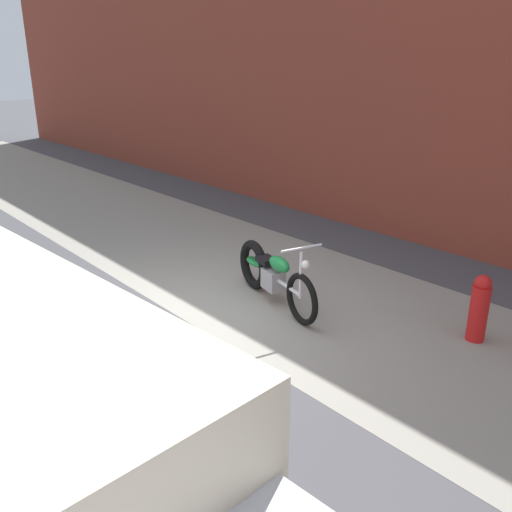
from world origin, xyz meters
TOP-DOWN VIEW (x-y plane):
  - ground_plane at (0.00, 0.00)m, footprint 80.00×80.00m
  - sidewalk_slab at (0.00, 1.75)m, footprint 36.00×3.50m
  - brick_building_wall at (0.00, 5.20)m, footprint 36.00×0.50m
  - motorcycle_green at (0.30, 1.27)m, footprint 1.98×0.74m
  - fire_hydrant at (2.77, 2.35)m, footprint 0.22×0.22m

SIDE VIEW (x-z plane):
  - ground_plane at x=0.00m, z-range 0.00..0.00m
  - sidewalk_slab at x=0.00m, z-range 0.00..0.01m
  - motorcycle_green at x=0.30m, z-range -0.12..0.91m
  - fire_hydrant at x=2.77m, z-range 0.00..0.84m
  - brick_building_wall at x=0.00m, z-range 0.00..6.21m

